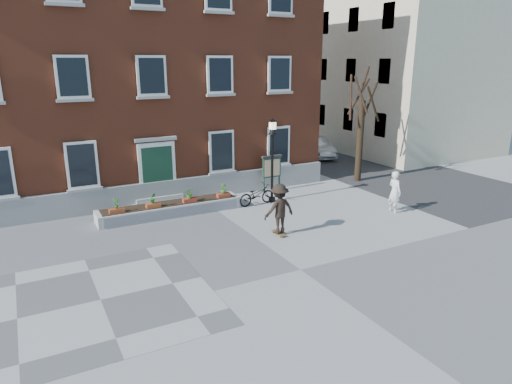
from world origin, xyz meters
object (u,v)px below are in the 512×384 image
notice_board (272,167)px  skateboarder (279,209)px  bystander (395,192)px  bicycle (257,195)px  lamp_post (272,149)px  parked_car (316,147)px

notice_board → skateboarder: skateboarder is taller
bystander → skateboarder: (-5.85, 0.00, 0.11)m
bicycle → bystander: bearing=-133.3°
lamp_post → parked_car: bearing=43.9°
skateboarder → bystander: bearing=-0.0°
bicycle → skateboarder: skateboarder is taller
lamp_post → skateboarder: bearing=-116.1°
bicycle → lamp_post: 2.24m
notice_board → skateboarder: (-2.73, -5.35, -0.22)m
notice_board → skateboarder: 6.01m
notice_board → bicycle: bearing=-136.9°
lamp_post → notice_board: size_ratio=2.10×
lamp_post → notice_board: lamp_post is taller
notice_board → skateboarder: size_ratio=0.93×
bicycle → parked_car: parked_car is taller
lamp_post → skateboarder: size_ratio=1.96×
lamp_post → skateboarder: lamp_post is taller
lamp_post → bicycle: bearing=-172.3°
parked_car → notice_board: notice_board is taller
bystander → notice_board: (-3.12, 5.36, 0.34)m
parked_car → notice_board: size_ratio=2.18×
bicycle → lamp_post: lamp_post is taller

